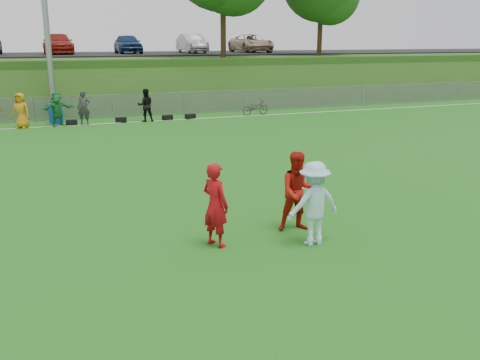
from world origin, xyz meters
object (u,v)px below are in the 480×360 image
player_red_center (298,192)px  player_red_left (215,205)px  frisbee (304,187)px  recycling_bin (56,113)px  player_blue (314,204)px  bicycle (255,107)px

player_red_center → player_red_left: bearing=-161.6°
frisbee → recycling_bin: bearing=105.7°
player_red_left → player_blue: bearing=-137.0°
player_blue → recycling_bin: size_ratio=1.74×
player_red_left → bicycle: bearing=-53.3°
frisbee → recycling_bin: size_ratio=0.27×
frisbee → recycling_bin: 18.34m
player_red_left → frisbee: 2.83m
player_blue → bicycle: (6.39, 18.57, -0.46)m
player_blue → player_red_left: bearing=-19.6°
frisbee → player_red_left: bearing=-157.7°
player_red_left → player_blue: 2.04m
player_red_center → player_blue: (-0.09, -0.89, -0.01)m
player_red_left → frisbee: size_ratio=6.54×
player_red_left → frisbee: bearing=-96.0°
bicycle → player_red_left: bearing=146.0°
bicycle → player_red_center: bearing=151.3°
player_red_center → recycling_bin: size_ratio=1.76×
player_red_left → player_red_center: (2.02, 0.23, 0.01)m
player_red_left → bicycle: (8.32, 17.92, -0.46)m
player_red_left → recycling_bin: (-2.34, 18.73, -0.38)m
player_red_center → player_blue: 0.89m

